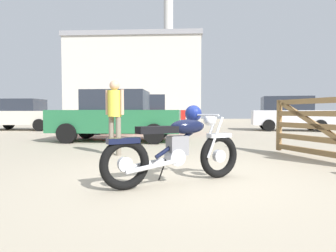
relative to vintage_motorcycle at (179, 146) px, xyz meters
name	(u,v)px	position (x,y,z in m)	size (l,w,h in m)	color
ground_plane	(192,177)	(0.22, 0.34, -0.49)	(80.00, 80.00, 0.00)	tan
vintage_motorcycle	(179,146)	(0.00, 0.00, 0.00)	(1.88, 1.16, 1.07)	black
timber_gate	(332,126)	(2.97, 1.63, 0.21)	(0.96, 2.44, 1.60)	olive
bystander	(115,109)	(-1.35, 2.51, 0.53)	(0.43, 0.30, 1.66)	#706656
white_estate_far	(129,113)	(-2.00, 9.35, 0.45)	(4.88, 2.41, 1.74)	black
blue_hatchback_right	(117,116)	(-1.90, 5.73, 0.34)	(4.30, 2.13, 1.67)	black
silver_sedan_mid	(289,113)	(6.10, 11.31, 0.43)	(4.14, 2.38, 1.78)	black
red_hatchback_near	(23,115)	(-8.11, 11.74, 0.34)	(4.28, 2.08, 1.67)	black
industrial_building	(139,81)	(-3.92, 31.11, 4.24)	(15.13, 11.51, 17.72)	beige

